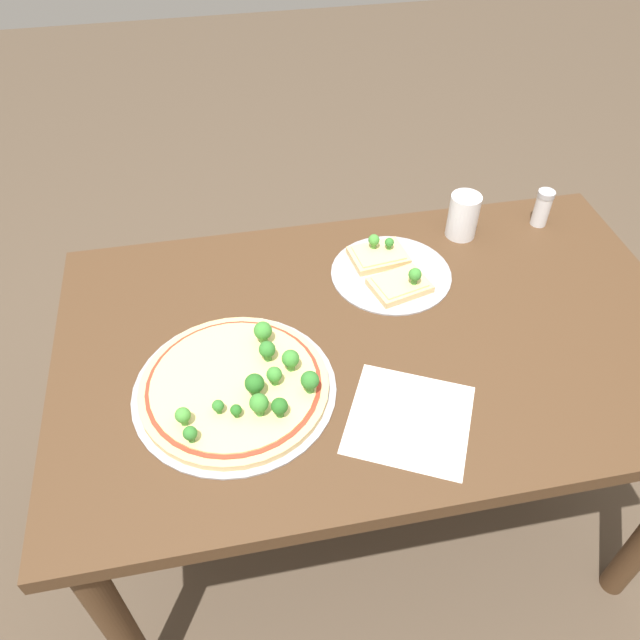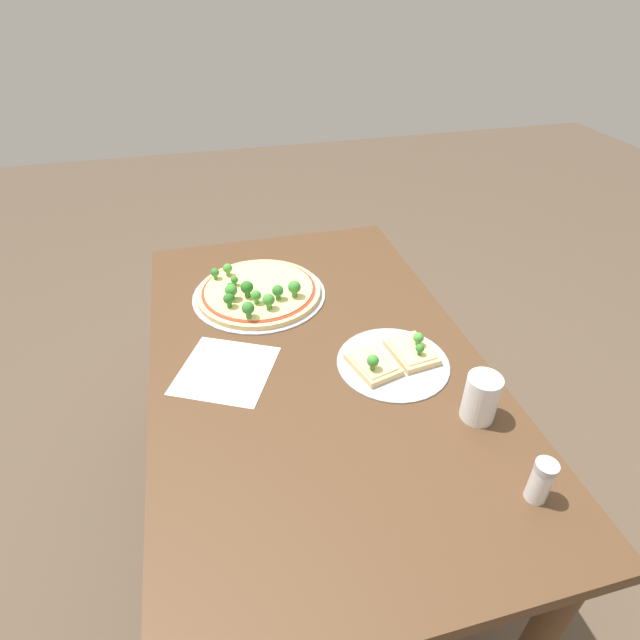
{
  "view_description": "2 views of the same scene",
  "coord_description": "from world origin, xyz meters",
  "px_view_note": "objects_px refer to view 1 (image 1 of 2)",
  "views": [
    {
      "loc": [
        0.28,
        0.84,
        1.64
      ],
      "look_at": [
        0.11,
        -0.04,
        0.74
      ],
      "focal_mm": 35.0,
      "sensor_mm": 36.0,
      "label": 1
    },
    {
      "loc": [
        -0.91,
        0.22,
        1.51
      ],
      "look_at": [
        0.11,
        -0.04,
        0.74
      ],
      "focal_mm": 28.0,
      "sensor_mm": 36.0,
      "label": 2
    }
  ],
  "objects_px": {
    "pizza_tray_whole": "(237,385)",
    "drinking_cup": "(463,216)",
    "pizza_tray_slice": "(390,270)",
    "condiment_shaker": "(542,208)",
    "dining_table": "(376,364)"
  },
  "relations": [
    {
      "from": "pizza_tray_whole",
      "to": "drinking_cup",
      "type": "relative_size",
      "value": 3.53
    },
    {
      "from": "pizza_tray_slice",
      "to": "condiment_shaker",
      "type": "relative_size",
      "value": 2.92
    },
    {
      "from": "pizza_tray_slice",
      "to": "drinking_cup",
      "type": "xyz_separation_m",
      "value": [
        -0.21,
        -0.11,
        0.04
      ]
    },
    {
      "from": "pizza_tray_whole",
      "to": "drinking_cup",
      "type": "distance_m",
      "value": 0.69
    },
    {
      "from": "dining_table",
      "to": "pizza_tray_whole",
      "type": "xyz_separation_m",
      "value": [
        0.3,
        0.09,
        0.11
      ]
    },
    {
      "from": "pizza_tray_whole",
      "to": "condiment_shaker",
      "type": "height_order",
      "value": "condiment_shaker"
    },
    {
      "from": "dining_table",
      "to": "pizza_tray_whole",
      "type": "bearing_deg",
      "value": 17.48
    },
    {
      "from": "pizza_tray_slice",
      "to": "condiment_shaker",
      "type": "distance_m",
      "value": 0.43
    },
    {
      "from": "pizza_tray_slice",
      "to": "drinking_cup",
      "type": "distance_m",
      "value": 0.24
    },
    {
      "from": "drinking_cup",
      "to": "condiment_shaker",
      "type": "distance_m",
      "value": 0.2
    },
    {
      "from": "dining_table",
      "to": "pizza_tray_slice",
      "type": "bearing_deg",
      "value": -112.31
    },
    {
      "from": "condiment_shaker",
      "to": "dining_table",
      "type": "bearing_deg",
      "value": 31.04
    },
    {
      "from": "pizza_tray_slice",
      "to": "drinking_cup",
      "type": "height_order",
      "value": "drinking_cup"
    },
    {
      "from": "dining_table",
      "to": "drinking_cup",
      "type": "relative_size",
      "value": 12.01
    },
    {
      "from": "dining_table",
      "to": "pizza_tray_slice",
      "type": "height_order",
      "value": "pizza_tray_slice"
    }
  ]
}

